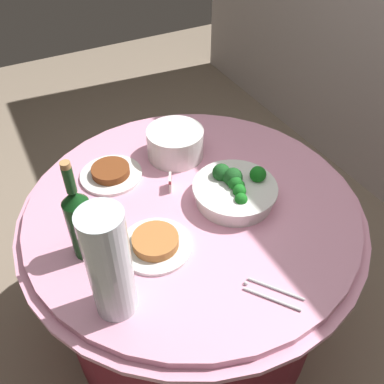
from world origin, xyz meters
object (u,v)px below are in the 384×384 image
at_px(plate_stack, 175,143).
at_px(wine_bottle, 80,221).
at_px(decorative_fruit_vase, 110,269).
at_px(food_plate_stir_fry, 111,173).
at_px(serving_tongs, 271,293).
at_px(food_plate_peanuts, 156,243).
at_px(broccoli_bowl, 235,190).
at_px(label_placard_mid, 170,182).
at_px(label_placard_front, 87,211).

distance_m(plate_stack, wine_bottle, 0.53).
xyz_separation_m(decorative_fruit_vase, food_plate_stir_fry, (-0.51, 0.16, -0.14)).
bearing_deg(serving_tongs, food_plate_peanuts, -144.92).
height_order(wine_bottle, decorative_fruit_vase, decorative_fruit_vase).
bearing_deg(plate_stack, food_plate_peanuts, -33.74).
distance_m(plate_stack, decorative_fruit_vase, 0.67).
distance_m(broccoli_bowl, food_plate_peanuts, 0.33).
bearing_deg(decorative_fruit_vase, wine_bottle, -175.94).
bearing_deg(food_plate_peanuts, wine_bottle, -113.49).
height_order(broccoli_bowl, food_plate_stir_fry, broccoli_bowl).
distance_m(broccoli_bowl, label_placard_mid, 0.22).
distance_m(plate_stack, label_placard_mid, 0.19).
xyz_separation_m(serving_tongs, label_placard_front, (-0.51, -0.35, 0.03)).
relative_size(broccoli_bowl, label_placard_mid, 5.09).
bearing_deg(label_placard_front, decorative_fruit_vase, -4.96).
xyz_separation_m(plate_stack, serving_tongs, (0.67, -0.04, -0.05)).
bearing_deg(food_plate_peanuts, decorative_fruit_vase, -52.11).
relative_size(plate_stack, decorative_fruit_vase, 0.62).
relative_size(decorative_fruit_vase, label_placard_mid, 6.18).
height_order(plate_stack, food_plate_stir_fry, plate_stack).
bearing_deg(label_placard_front, label_placard_mid, 90.73).
xyz_separation_m(serving_tongs, food_plate_stir_fry, (-0.67, -0.21, 0.01)).
distance_m(decorative_fruit_vase, label_placard_mid, 0.49).
bearing_deg(broccoli_bowl, food_plate_peanuts, -77.90).
height_order(wine_bottle, food_plate_stir_fry, wine_bottle).
bearing_deg(label_placard_front, wine_bottle, -18.97).
relative_size(serving_tongs, label_placard_front, 2.81).
height_order(plate_stack, label_placard_front, plate_stack).
distance_m(food_plate_stir_fry, food_plate_peanuts, 0.37).
relative_size(food_plate_stir_fry, label_placard_front, 4.00).
distance_m(plate_stack, food_plate_peanuts, 0.45).
bearing_deg(label_placard_front, broccoli_bowl, 72.60).
xyz_separation_m(broccoli_bowl, wine_bottle, (-0.01, -0.50, 0.09)).
relative_size(serving_tongs, food_plate_peanuts, 0.70).
bearing_deg(plate_stack, label_placard_front, -67.28).
relative_size(plate_stack, label_placard_mid, 3.82).
height_order(decorative_fruit_vase, label_placard_front, decorative_fruit_vase).
bearing_deg(food_plate_peanuts, label_placard_front, -146.39).
relative_size(plate_stack, food_plate_peanuts, 0.95).
relative_size(wine_bottle, food_plate_stir_fry, 1.53).
bearing_deg(wine_bottle, broccoli_bowl, 88.56).
distance_m(serving_tongs, food_plate_stir_fry, 0.70).
height_order(wine_bottle, serving_tongs, wine_bottle).
xyz_separation_m(plate_stack, wine_bottle, (0.30, -0.44, 0.07)).
height_order(plate_stack, serving_tongs, plate_stack).
xyz_separation_m(serving_tongs, food_plate_peanuts, (-0.30, -0.21, 0.01)).
bearing_deg(label_placard_mid, plate_stack, 148.38).
bearing_deg(label_placard_mid, wine_bottle, -68.27).
height_order(broccoli_bowl, food_plate_peanuts, broccoli_bowl).
bearing_deg(label_placard_mid, label_placard_front, -89.27).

